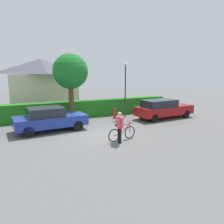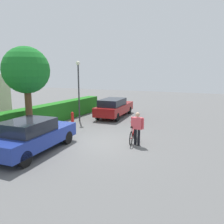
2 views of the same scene
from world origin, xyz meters
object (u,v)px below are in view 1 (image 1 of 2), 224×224
Objects in this scene: street_lamp at (125,82)px; tree_kerbside at (70,72)px; person_rider at (120,125)px; parked_car_near at (49,119)px; parked_car_far at (163,108)px; fire_hydrant at (115,113)px; bicycle at (122,133)px.

street_lamp is 4.19m from tree_kerbside.
person_rider is at bearing -120.56° from street_lamp.
parked_car_near is 8.39m from parked_car_far.
fire_hydrant is at bearing 154.88° from parked_car_far.
parked_car_near is at bearing 131.78° from bicycle.
fire_hydrant is at bearing 66.95° from person_rider.
parked_car_near is 2.53× the size of bicycle.
parked_car_near is 0.90× the size of tree_kerbside.
person_rider is 0.33× the size of tree_kerbside.
parked_car_far is 3.67m from fire_hydrant.
tree_kerbside is at bearing 162.05° from parked_car_far.
person_rider is (-5.59, -3.80, 0.16)m from parked_car_far.
tree_kerbside is (-0.89, 5.90, 2.56)m from person_rider.
tree_kerbside reaches higher than parked_car_far.
street_lamp is (2.88, 5.08, 2.32)m from bicycle.
bicycle is at bearing -48.22° from parked_car_near.
parked_car_near reaches higher than bicycle.
person_rider reaches higher than parked_car_near.
street_lamp is (-2.39, 1.60, 1.94)m from parked_car_far.
parked_car_near reaches higher than fire_hydrant.
tree_kerbside reaches higher than bicycle.
bicycle is 1.08× the size of person_rider.
street_lamp is 5.15× the size of fire_hydrant.
person_rider is 6.50m from tree_kerbside.
fire_hydrant is at bearing -9.81° from tree_kerbside.
bicycle is 2.10× the size of fire_hydrant.
bicycle is at bearing -119.52° from street_lamp.
tree_kerbside is 5.87× the size of fire_hydrant.
street_lamp reaches higher than parked_car_far.
parked_car_far is at bearing -17.95° from tree_kerbside.
street_lamp is at bearing 59.44° from person_rider.
person_rider is 6.53m from street_lamp.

